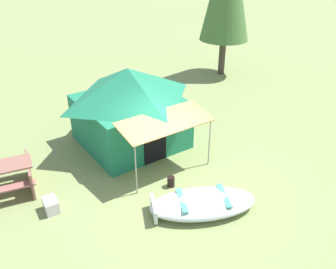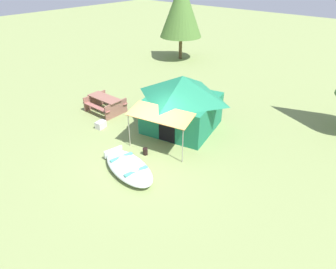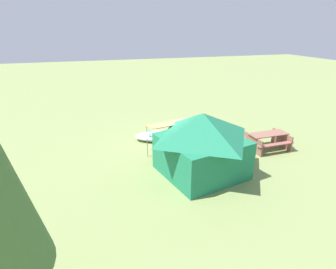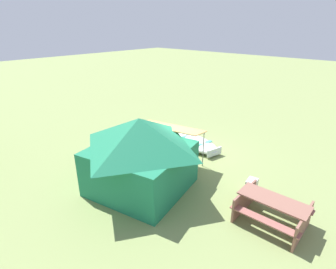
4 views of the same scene
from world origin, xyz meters
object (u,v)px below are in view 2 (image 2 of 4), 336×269
(beached_rowboat, at_px, (129,167))
(picnic_table, at_px, (105,103))
(cooler_box, at_px, (101,125))
(canvas_cabin_tent, at_px, (182,102))
(pine_tree_back_right, at_px, (181,8))
(fuel_can, at_px, (145,151))

(beached_rowboat, distance_m, picnic_table, 5.34)
(picnic_table, distance_m, cooler_box, 1.76)
(canvas_cabin_tent, height_order, pine_tree_back_right, pine_tree_back_right)
(cooler_box, xyz_separation_m, fuel_can, (3.10, -0.22, -0.02))
(beached_rowboat, height_order, pine_tree_back_right, pine_tree_back_right)
(cooler_box, relative_size, pine_tree_back_right, 0.08)
(canvas_cabin_tent, distance_m, pine_tree_back_right, 11.52)
(canvas_cabin_tent, relative_size, cooler_box, 9.67)
(canvas_cabin_tent, relative_size, picnic_table, 2.43)
(canvas_cabin_tent, relative_size, fuel_can, 15.87)
(canvas_cabin_tent, height_order, cooler_box, canvas_cabin_tent)
(fuel_can, bearing_deg, beached_rowboat, -75.07)
(cooler_box, relative_size, fuel_can, 1.64)
(pine_tree_back_right, bearing_deg, canvas_cabin_tent, -51.54)
(picnic_table, height_order, pine_tree_back_right, pine_tree_back_right)
(beached_rowboat, bearing_deg, canvas_cabin_tent, 98.40)
(fuel_can, distance_m, pine_tree_back_right, 14.07)
(cooler_box, xyz_separation_m, pine_tree_back_right, (-4.15, 11.28, 3.58))
(canvas_cabin_tent, bearing_deg, fuel_can, -84.61)
(fuel_can, xyz_separation_m, pine_tree_back_right, (-7.26, 11.50, 3.60))
(canvas_cabin_tent, bearing_deg, pine_tree_back_right, 128.46)
(beached_rowboat, xyz_separation_m, picnic_table, (-4.61, 2.69, 0.28))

